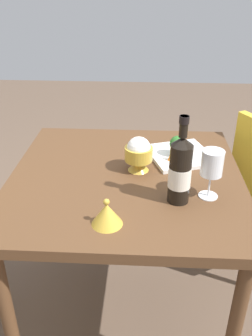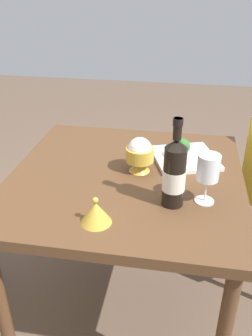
% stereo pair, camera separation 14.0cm
% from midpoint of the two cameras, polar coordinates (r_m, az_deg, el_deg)
% --- Properties ---
extents(ground_plane, '(8.00, 8.00, 0.00)m').
position_cam_midpoint_polar(ground_plane, '(1.88, 2.27, -20.77)').
color(ground_plane, brown).
extents(dining_table, '(0.90, 0.90, 0.73)m').
position_cam_midpoint_polar(dining_table, '(1.45, 2.75, -4.00)').
color(dining_table, brown).
rests_on(dining_table, ground_plane).
extents(wine_bottle, '(0.08, 0.08, 0.31)m').
position_cam_midpoint_polar(wine_bottle, '(1.20, 10.98, -0.83)').
color(wine_bottle, black).
rests_on(wine_bottle, dining_table).
extents(wine_glass, '(0.08, 0.08, 0.18)m').
position_cam_midpoint_polar(wine_glass, '(1.23, 16.07, -0.22)').
color(wine_glass, white).
rests_on(wine_glass, dining_table).
extents(rice_bowl, '(0.11, 0.11, 0.14)m').
position_cam_midpoint_polar(rice_bowl, '(1.41, 5.03, 2.14)').
color(rice_bowl, gold).
rests_on(rice_bowl, dining_table).
extents(rice_bowl_lid, '(0.10, 0.10, 0.09)m').
position_cam_midpoint_polar(rice_bowl_lid, '(1.13, -1.27, -7.13)').
color(rice_bowl_lid, gold).
rests_on(rice_bowl_lid, dining_table).
extents(serving_plate, '(0.32, 0.32, 0.02)m').
position_cam_midpoint_polar(serving_plate, '(1.55, 11.83, 1.51)').
color(serving_plate, white).
rests_on(serving_plate, dining_table).
extents(broccoli_floret, '(0.07, 0.07, 0.09)m').
position_cam_midpoint_polar(broccoli_floret, '(1.51, 11.47, 3.22)').
color(broccoli_floret, '#729E4C').
rests_on(broccoli_floret, serving_plate).
extents(carrot_garnish_left, '(0.03, 0.03, 0.05)m').
position_cam_midpoint_polar(carrot_garnish_left, '(1.47, 10.45, 1.71)').
color(carrot_garnish_left, orange).
rests_on(carrot_garnish_left, serving_plate).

